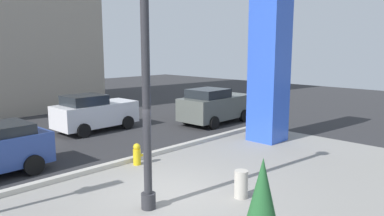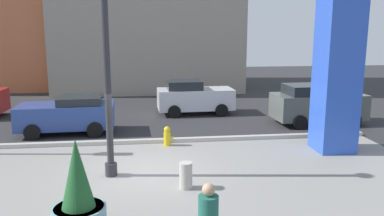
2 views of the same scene
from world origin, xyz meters
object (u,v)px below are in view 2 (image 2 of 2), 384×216
(art_pillar_blue, at_px, (337,66))
(car_curb_west, at_px, (317,104))
(car_passing_lane, at_px, (68,114))
(car_far_lane, at_px, (194,97))
(fire_hydrant, at_px, (167,136))
(potted_plant_by_pillar, at_px, (78,200))
(concrete_bollard, at_px, (186,176))
(lamp_post, at_px, (107,74))

(art_pillar_blue, bearing_deg, car_curb_west, 73.23)
(art_pillar_blue, relative_size, car_curb_west, 1.45)
(car_passing_lane, bearing_deg, car_far_lane, 29.12)
(fire_hydrant, bearing_deg, car_passing_lane, 149.23)
(potted_plant_by_pillar, distance_m, fire_hydrant, 6.84)
(potted_plant_by_pillar, xyz_separation_m, concrete_bollard, (2.51, 2.27, -0.45))
(art_pillar_blue, height_order, car_passing_lane, art_pillar_blue)
(lamp_post, bearing_deg, art_pillar_blue, 11.75)
(potted_plant_by_pillar, bearing_deg, fire_hydrant, 70.57)
(art_pillar_blue, height_order, potted_plant_by_pillar, art_pillar_blue)
(art_pillar_blue, relative_size, car_far_lane, 1.56)
(lamp_post, xyz_separation_m, fire_hydrant, (1.88, 2.93, -2.71))
(concrete_bollard, xyz_separation_m, car_curb_west, (6.89, 6.86, 0.55))
(fire_hydrant, bearing_deg, car_far_lane, 72.64)
(fire_hydrant, relative_size, car_far_lane, 0.19)
(lamp_post, relative_size, car_curb_west, 1.50)
(potted_plant_by_pillar, xyz_separation_m, fire_hydrant, (2.27, 6.44, -0.45))
(art_pillar_blue, xyz_separation_m, concrete_bollard, (-5.69, -2.86, -2.69))
(car_curb_west, distance_m, car_passing_lane, 11.16)
(potted_plant_by_pillar, relative_size, car_far_lane, 0.55)
(lamp_post, xyz_separation_m, car_passing_lane, (-2.15, 5.33, -2.27))
(car_passing_lane, bearing_deg, art_pillar_blue, -20.43)
(concrete_bollard, bearing_deg, car_far_lane, 81.18)
(fire_hydrant, bearing_deg, car_curb_west, 20.67)
(fire_hydrant, distance_m, car_far_lane, 5.91)
(concrete_bollard, bearing_deg, lamp_post, 149.67)
(art_pillar_blue, relative_size, concrete_bollard, 8.16)
(car_far_lane, bearing_deg, concrete_bollard, -98.82)
(fire_hydrant, distance_m, car_passing_lane, 4.71)
(car_far_lane, bearing_deg, car_passing_lane, -150.88)
(car_curb_west, relative_size, car_far_lane, 1.07)
(lamp_post, relative_size, art_pillar_blue, 1.03)
(art_pillar_blue, height_order, car_far_lane, art_pillar_blue)
(fire_hydrant, bearing_deg, concrete_bollard, -86.74)
(lamp_post, relative_size, car_passing_lane, 1.59)
(lamp_post, relative_size, fire_hydrant, 8.44)
(concrete_bollard, bearing_deg, car_passing_lane, 122.99)
(car_curb_west, bearing_deg, concrete_bollard, -135.14)
(lamp_post, height_order, car_passing_lane, lamp_post)
(art_pillar_blue, distance_m, fire_hydrant, 6.64)
(lamp_post, height_order, fire_hydrant, lamp_post)
(car_passing_lane, bearing_deg, concrete_bollard, -57.01)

